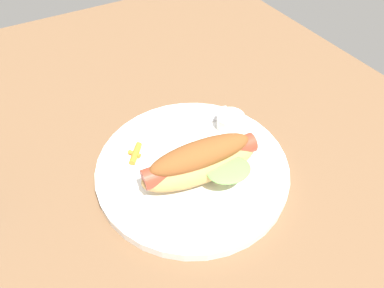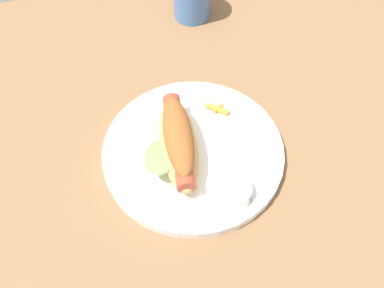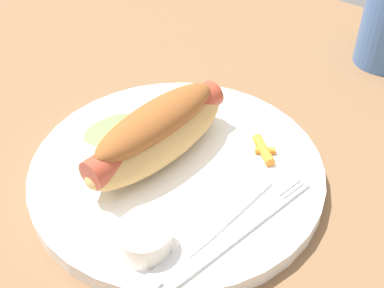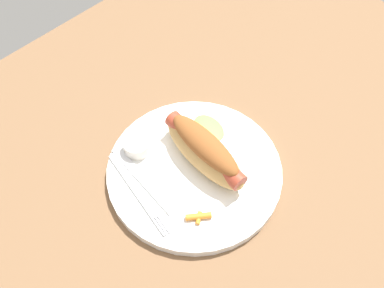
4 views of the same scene
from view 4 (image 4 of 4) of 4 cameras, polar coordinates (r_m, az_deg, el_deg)
ground_plane at (r=73.66cm, az=0.30°, el=-4.17°), size 120.00×90.00×1.80cm
plate at (r=72.46cm, az=0.23°, el=-3.16°), size 27.92×27.92×1.60cm
hot_dog at (r=70.01cm, az=1.48°, el=-0.57°), size 9.69×17.37×6.01cm
sauce_ramekin at (r=73.13cm, az=-7.02°, el=-0.19°), size 4.43×4.43×2.27cm
fork at (r=69.78cm, az=-6.99°, el=-5.94°), size 4.33×16.51×0.40cm
knife at (r=70.71cm, az=-6.25°, el=-4.49°), size 2.73×15.22×0.36cm
carrot_garnish at (r=67.02cm, az=0.84°, el=-9.21°), size 3.59×3.16×0.96cm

